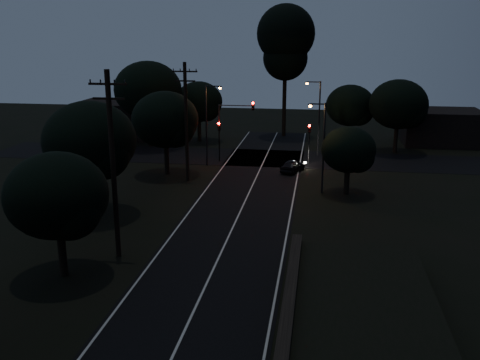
% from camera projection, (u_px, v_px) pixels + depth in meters
% --- Properties ---
extents(road_surface, '(60.00, 70.00, 0.03)m').
position_uv_depth(road_surface, '(252.00, 186.00, 46.56)').
color(road_surface, black).
rests_on(road_surface, ground).
extents(utility_pole_mid, '(2.20, 0.30, 11.00)m').
position_uv_depth(utility_pole_mid, '(113.00, 163.00, 30.54)').
color(utility_pole_mid, black).
rests_on(utility_pole_mid, ground).
extents(utility_pole_far, '(2.20, 0.30, 10.50)m').
position_uv_depth(utility_pole_far, '(186.00, 120.00, 46.80)').
color(utility_pole_far, black).
rests_on(utility_pole_far, ground).
extents(tree_left_b, '(5.46, 5.46, 6.94)m').
position_uv_depth(tree_left_b, '(59.00, 198.00, 28.17)').
color(tree_left_b, black).
rests_on(tree_left_b, ground).
extents(tree_left_c, '(6.60, 6.60, 8.34)m').
position_uv_depth(tree_left_c, '(92.00, 143.00, 37.79)').
color(tree_left_c, black).
rests_on(tree_left_c, ground).
extents(tree_left_d, '(6.15, 6.15, 7.80)m').
position_uv_depth(tree_left_d, '(167.00, 121.00, 49.03)').
color(tree_left_d, black).
rests_on(tree_left_d, ground).
extents(tree_far_nw, '(5.74, 5.74, 7.27)m').
position_uv_depth(tree_far_nw, '(200.00, 103.00, 64.45)').
color(tree_far_nw, black).
rests_on(tree_far_nw, ground).
extents(tree_far_w, '(7.73, 7.73, 9.85)m').
position_uv_depth(tree_far_w, '(150.00, 92.00, 60.86)').
color(tree_far_w, black).
rests_on(tree_far_w, ground).
extents(tree_far_ne, '(5.64, 5.64, 7.13)m').
position_uv_depth(tree_far_ne, '(352.00, 107.00, 61.87)').
color(tree_far_ne, black).
rests_on(tree_far_ne, ground).
extents(tree_far_e, '(6.35, 6.35, 8.05)m').
position_uv_depth(tree_far_e, '(401.00, 106.00, 58.11)').
color(tree_far_e, black).
rests_on(tree_far_e, ground).
extents(tree_right_a, '(4.43, 4.43, 5.64)m').
position_uv_depth(tree_right_a, '(350.00, 151.00, 43.25)').
color(tree_right_a, black).
rests_on(tree_right_a, ground).
extents(tall_pine, '(7.20, 7.20, 16.37)m').
position_uv_depth(tall_pine, '(286.00, 42.00, 66.01)').
color(tall_pine, black).
rests_on(tall_pine, ground).
extents(building_left, '(10.00, 8.00, 4.40)m').
position_uv_depth(building_left, '(119.00, 119.00, 68.76)').
color(building_left, black).
rests_on(building_left, ground).
extents(building_right, '(9.00, 7.00, 4.00)m').
position_uv_depth(building_right, '(441.00, 127.00, 63.97)').
color(building_right, black).
rests_on(building_right, ground).
extents(signal_left, '(0.28, 0.35, 4.10)m').
position_uv_depth(signal_left, '(219.00, 134.00, 54.91)').
color(signal_left, black).
rests_on(signal_left, ground).
extents(signal_right, '(0.28, 0.35, 4.10)m').
position_uv_depth(signal_right, '(309.00, 137.00, 53.58)').
color(signal_right, black).
rests_on(signal_right, ground).
extents(signal_mast, '(3.70, 0.35, 6.25)m').
position_uv_depth(signal_mast, '(235.00, 120.00, 54.27)').
color(signal_mast, black).
rests_on(signal_mast, ground).
extents(streetlight_a, '(1.66, 0.26, 8.00)m').
position_uv_depth(streetlight_a, '(208.00, 119.00, 52.64)').
color(streetlight_a, black).
rests_on(streetlight_a, ground).
extents(streetlight_b, '(1.66, 0.26, 8.00)m').
position_uv_depth(streetlight_b, '(317.00, 113.00, 56.82)').
color(streetlight_b, black).
rests_on(streetlight_b, ground).
extents(streetlight_c, '(1.46, 0.26, 7.50)m').
position_uv_depth(streetlight_c, '(322.00, 142.00, 43.48)').
color(streetlight_c, black).
rests_on(streetlight_c, ground).
extents(car, '(2.52, 3.75, 1.19)m').
position_uv_depth(car, '(293.00, 166.00, 51.18)').
color(car, black).
rests_on(car, ground).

